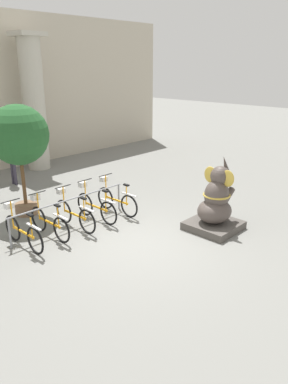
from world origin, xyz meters
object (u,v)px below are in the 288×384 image
object	(u,v)px
bicycle_0	(22,231)
potted_tree	(19,137)
bicycle_3	(95,206)
bicycle_1	(49,221)
person_pedestrian	(12,155)
bicycle_4	(116,199)
bicycle_2	(74,213)
elephant_statue	(216,205)

from	to	relation	value
bicycle_0	potted_tree	xyz separation A→B (m)	(1.11, 1.76, 1.80)
bicycle_3	potted_tree	xyz separation A→B (m)	(-1.09, 1.75, 1.80)
bicycle_1	bicycle_3	xyz separation A→B (m)	(1.46, -0.03, 0.00)
potted_tree	person_pedestrian	bearing A→B (deg)	67.27
bicycle_4	potted_tree	world-z (taller)	potted_tree
bicycle_2	elephant_statue	size ratio (longest dim) A/B	0.85
bicycle_4	elephant_statue	world-z (taller)	elephant_statue
person_pedestrian	bicycle_0	bearing A→B (deg)	-116.57
bicycle_1	bicycle_2	distance (m)	0.73
bicycle_2	elephant_statue	distance (m)	3.65
bicycle_1	elephant_statue	xyz separation A→B (m)	(3.18, -2.75, 0.24)
bicycle_1	person_pedestrian	distance (m)	4.81
bicycle_0	potted_tree	distance (m)	2.75
bicycle_3	bicycle_0	bearing A→B (deg)	-179.76
elephant_statue	bicycle_1	bearing A→B (deg)	139.18
bicycle_3	elephant_statue	distance (m)	3.22
bicycle_2	potted_tree	xyz separation A→B (m)	(-0.36, 1.77, 1.80)
bicycle_4	elephant_statue	xyz separation A→B (m)	(0.98, -2.68, 0.24)
person_pedestrian	potted_tree	xyz separation A→B (m)	(-1.17, -2.79, 1.14)
potted_tree	bicycle_3	bearing A→B (deg)	-58.18
bicycle_2	bicycle_1	bearing A→B (deg)	175.88
bicycle_2	bicycle_4	world-z (taller)	same
elephant_statue	person_pedestrian	distance (m)	7.45
bicycle_2	bicycle_0	bearing A→B (deg)	179.54
bicycle_3	elephant_statue	size ratio (longest dim) A/B	0.85
bicycle_0	person_pedestrian	size ratio (longest dim) A/B	0.93
bicycle_3	bicycle_1	bearing A→B (deg)	178.75
bicycle_2	bicycle_3	distance (m)	0.73
bicycle_2	bicycle_3	world-z (taller)	same
bicycle_1	person_pedestrian	size ratio (longest dim) A/B	0.93
bicycle_3	potted_tree	bearing A→B (deg)	121.82
bicycle_0	bicycle_4	distance (m)	2.93
bicycle_3	person_pedestrian	bearing A→B (deg)	88.97
person_pedestrian	potted_tree	world-z (taller)	potted_tree
bicycle_4	bicycle_3	bearing A→B (deg)	177.51
elephant_statue	potted_tree	xyz separation A→B (m)	(-2.80, 4.47, 1.56)
bicycle_2	person_pedestrian	distance (m)	4.68
potted_tree	elephant_statue	bearing A→B (deg)	-57.89
bicycle_2	elephant_statue	world-z (taller)	elephant_statue
bicycle_4	potted_tree	xyz separation A→B (m)	(-1.82, 1.78, 1.80)
bicycle_0	bicycle_1	xyz separation A→B (m)	(0.73, 0.04, 0.00)
bicycle_2	bicycle_4	xyz separation A→B (m)	(1.46, -0.01, 0.00)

